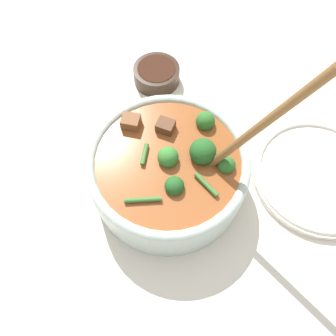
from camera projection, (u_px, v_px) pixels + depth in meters
name	position (u px, v px, depth m)	size (l,w,h in m)	color
ground_plane	(168.00, 184.00, 0.57)	(4.00, 4.00, 0.00)	silver
stew_bowl	(169.00, 169.00, 0.53)	(0.30, 0.26, 0.29)	#B2C6BC
condiment_bowl	(157.00, 74.00, 0.67)	(0.09, 0.09, 0.04)	black
empty_plate	(318.00, 175.00, 0.57)	(0.23, 0.23, 0.02)	silver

